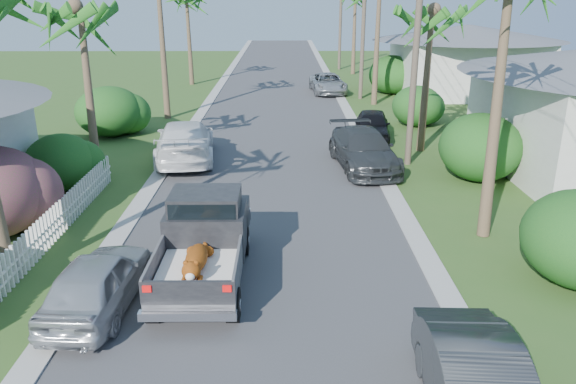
{
  "coord_description": "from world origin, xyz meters",
  "views": [
    {
      "loc": [
        0.5,
        -9.09,
        6.68
      ],
      "look_at": [
        0.62,
        5.68,
        1.4
      ],
      "focal_mm": 35.0,
      "sensor_mm": 36.0,
      "label": 1
    }
  ],
  "objects_px": {
    "pickup_truck": "(205,236)",
    "utility_pole_c": "(363,27)",
    "parked_car_rm": "(364,150)",
    "parked_car_lf": "(185,141)",
    "utility_pole_b": "(416,49)",
    "parked_car_rf": "(372,126)",
    "utility_pole_d": "(341,17)",
    "parked_car_ln": "(98,282)",
    "palm_l_b": "(79,8)",
    "palm_r_b": "(432,11)",
    "parked_car_rd": "(328,84)",
    "house_right_far": "(465,62)"
  },
  "relations": [
    {
      "from": "pickup_truck",
      "to": "parked_car_rf",
      "type": "relative_size",
      "value": 1.28
    },
    {
      "from": "parked_car_rm",
      "to": "utility_pole_b",
      "type": "height_order",
      "value": "utility_pole_b"
    },
    {
      "from": "parked_car_rd",
      "to": "utility_pole_c",
      "type": "xyz_separation_m",
      "value": [
        2.0,
        -2.17,
        3.94
      ]
    },
    {
      "from": "parked_car_rd",
      "to": "palm_l_b",
      "type": "distance_m",
      "value": 21.64
    },
    {
      "from": "parked_car_ln",
      "to": "parked_car_lf",
      "type": "bearing_deg",
      "value": -86.56
    },
    {
      "from": "utility_pole_c",
      "to": "house_right_far",
      "type": "bearing_deg",
      "value": 15.12
    },
    {
      "from": "parked_car_rd",
      "to": "palm_l_b",
      "type": "bearing_deg",
      "value": -123.96
    },
    {
      "from": "pickup_truck",
      "to": "parked_car_lf",
      "type": "height_order",
      "value": "pickup_truck"
    },
    {
      "from": "parked_car_lf",
      "to": "palm_l_b",
      "type": "distance_m",
      "value": 6.42
    },
    {
      "from": "palm_r_b",
      "to": "utility_pole_b",
      "type": "relative_size",
      "value": 0.8
    },
    {
      "from": "parked_car_rm",
      "to": "parked_car_rf",
      "type": "bearing_deg",
      "value": 70.22
    },
    {
      "from": "parked_car_rf",
      "to": "palm_r_b",
      "type": "distance_m",
      "value": 5.96
    },
    {
      "from": "parked_car_rm",
      "to": "parked_car_rd",
      "type": "bearing_deg",
      "value": 83.24
    },
    {
      "from": "parked_car_rf",
      "to": "utility_pole_d",
      "type": "xyz_separation_m",
      "value": [
        0.87,
        25.93,
        3.92
      ]
    },
    {
      "from": "utility_pole_d",
      "to": "pickup_truck",
      "type": "bearing_deg",
      "value": -100.13
    },
    {
      "from": "palm_l_b",
      "to": "palm_r_b",
      "type": "relative_size",
      "value": 1.03
    },
    {
      "from": "parked_car_lf",
      "to": "utility_pole_d",
      "type": "relative_size",
      "value": 0.63
    },
    {
      "from": "parked_car_rm",
      "to": "utility_pole_d",
      "type": "distance_m",
      "value": 30.84
    },
    {
      "from": "pickup_truck",
      "to": "house_right_far",
      "type": "xyz_separation_m",
      "value": [
        14.44,
        26.41,
        1.11
      ]
    },
    {
      "from": "utility_pole_b",
      "to": "utility_pole_c",
      "type": "relative_size",
      "value": 1.0
    },
    {
      "from": "parked_car_rm",
      "to": "utility_pole_c",
      "type": "bearing_deg",
      "value": 75.94
    },
    {
      "from": "pickup_truck",
      "to": "utility_pole_c",
      "type": "bearing_deg",
      "value": 73.92
    },
    {
      "from": "parked_car_ln",
      "to": "utility_pole_d",
      "type": "xyz_separation_m",
      "value": [
        9.2,
        41.12,
        3.94
      ]
    },
    {
      "from": "pickup_truck",
      "to": "utility_pole_d",
      "type": "height_order",
      "value": "utility_pole_d"
    },
    {
      "from": "parked_car_ln",
      "to": "house_right_far",
      "type": "bearing_deg",
      "value": -117.11
    },
    {
      "from": "parked_car_rd",
      "to": "palm_r_b",
      "type": "distance_m",
      "value": 16.34
    },
    {
      "from": "parked_car_rm",
      "to": "parked_car_rf",
      "type": "relative_size",
      "value": 1.29
    },
    {
      "from": "parked_car_rd",
      "to": "parked_car_ln",
      "type": "height_order",
      "value": "parked_car_rd"
    },
    {
      "from": "pickup_truck",
      "to": "utility_pole_d",
      "type": "relative_size",
      "value": 0.57
    },
    {
      "from": "pickup_truck",
      "to": "house_right_far",
      "type": "height_order",
      "value": "house_right_far"
    },
    {
      "from": "parked_car_rm",
      "to": "parked_car_lf",
      "type": "height_order",
      "value": "parked_car_lf"
    },
    {
      "from": "palm_l_b",
      "to": "parked_car_lf",
      "type": "bearing_deg",
      "value": 26.84
    },
    {
      "from": "parked_car_rf",
      "to": "utility_pole_b",
      "type": "relative_size",
      "value": 0.44
    },
    {
      "from": "parked_car_rf",
      "to": "parked_car_lf",
      "type": "bearing_deg",
      "value": -149.97
    },
    {
      "from": "parked_car_lf",
      "to": "utility_pole_b",
      "type": "bearing_deg",
      "value": 169.23
    },
    {
      "from": "pickup_truck",
      "to": "palm_l_b",
      "type": "distance_m",
      "value": 11.22
    },
    {
      "from": "parked_car_rd",
      "to": "parked_car_ln",
      "type": "relative_size",
      "value": 1.23
    },
    {
      "from": "palm_r_b",
      "to": "utility_pole_c",
      "type": "distance_m",
      "value": 13.11
    },
    {
      "from": "parked_car_lf",
      "to": "house_right_far",
      "type": "xyz_separation_m",
      "value": [
        16.6,
        16.38,
        1.29
      ]
    },
    {
      "from": "parked_car_rm",
      "to": "palm_r_b",
      "type": "height_order",
      "value": "palm_r_b"
    },
    {
      "from": "parked_car_ln",
      "to": "utility_pole_b",
      "type": "bearing_deg",
      "value": -126.16
    },
    {
      "from": "parked_car_rf",
      "to": "parked_car_ln",
      "type": "xyz_separation_m",
      "value": [
        -8.33,
        -15.19,
        -0.02
      ]
    },
    {
      "from": "utility_pole_c",
      "to": "pickup_truck",
      "type": "bearing_deg",
      "value": -106.08
    },
    {
      "from": "parked_car_rf",
      "to": "parked_car_rd",
      "type": "relative_size",
      "value": 0.83
    },
    {
      "from": "palm_l_b",
      "to": "parked_car_rm",
      "type": "bearing_deg",
      "value": 2.53
    },
    {
      "from": "pickup_truck",
      "to": "parked_car_ln",
      "type": "distance_m",
      "value": 2.78
    },
    {
      "from": "house_right_far",
      "to": "parked_car_rf",
      "type": "bearing_deg",
      "value": -122.61
    },
    {
      "from": "utility_pole_b",
      "to": "house_right_far",
      "type": "bearing_deg",
      "value": 66.48
    },
    {
      "from": "parked_car_rf",
      "to": "palm_l_b",
      "type": "bearing_deg",
      "value": -148.73
    },
    {
      "from": "utility_pole_c",
      "to": "utility_pole_d",
      "type": "height_order",
      "value": "same"
    }
  ]
}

